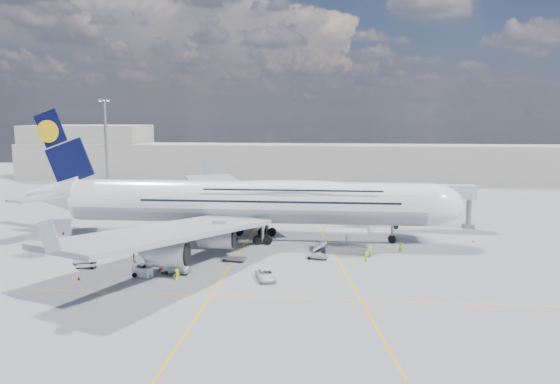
# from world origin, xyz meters

# --- Properties ---
(ground) EXTENTS (300.00, 300.00, 0.00)m
(ground) POSITION_xyz_m (0.00, 0.00, 0.00)
(ground) COLOR gray
(ground) RESTS_ON ground
(taxi_line_main) EXTENTS (0.25, 220.00, 0.01)m
(taxi_line_main) POSITION_xyz_m (0.00, 0.00, 0.01)
(taxi_line_main) COLOR #F6B60C
(taxi_line_main) RESTS_ON ground
(taxi_line_cross) EXTENTS (120.00, 0.25, 0.01)m
(taxi_line_cross) POSITION_xyz_m (0.00, -20.00, 0.01)
(taxi_line_cross) COLOR #F6B60C
(taxi_line_cross) RESTS_ON ground
(taxi_line_diag) EXTENTS (14.16, 99.06, 0.01)m
(taxi_line_diag) POSITION_xyz_m (14.00, 10.00, 0.01)
(taxi_line_diag) COLOR #F6B60C
(taxi_line_diag) RESTS_ON ground
(airliner) EXTENTS (77.26, 79.15, 23.71)m
(airliner) POSITION_xyz_m (0.26, 10.00, 6.87)
(airliner) COLOR white
(airliner) RESTS_ON ground
(jet_bridge) EXTENTS (18.80, 12.10, 8.50)m
(jet_bridge) POSITION_xyz_m (29.81, 20.94, 6.85)
(jet_bridge) COLOR #B7B7BC
(jet_bridge) RESTS_ON ground
(cargo_loader) EXTENTS (8.53, 3.20, 3.67)m
(cargo_loader) POSITION_xyz_m (16.82, 2.89, 1.25)
(cargo_loader) COLOR silver
(cargo_loader) RESTS_ON ground
(light_mast) EXTENTS (3.00, 0.70, 25.50)m
(light_mast) POSITION_xyz_m (-40.00, 45.00, 13.21)
(light_mast) COLOR gray
(light_mast) RESTS_ON ground
(terminal) EXTENTS (180.00, 16.00, 12.00)m
(terminal) POSITION_xyz_m (0.00, 95.00, 6.00)
(terminal) COLOR #B2AD9E
(terminal) RESTS_ON ground
(hangar) EXTENTS (40.00, 22.00, 18.00)m
(hangar) POSITION_xyz_m (-70.00, 100.00, 9.00)
(hangar) COLOR #B2AD9E
(hangar) RESTS_ON ground
(tree_line) EXTENTS (160.00, 6.00, 8.00)m
(tree_line) POSITION_xyz_m (40.00, 140.00, 4.00)
(tree_line) COLOR #193814
(tree_line) RESTS_ON ground
(dolly_row_a) EXTENTS (2.83, 1.88, 0.38)m
(dolly_row_a) POSITION_xyz_m (-20.48, -9.81, 0.30)
(dolly_row_a) COLOR gray
(dolly_row_a) RESTS_ON ground
(dolly_row_b) EXTENTS (2.61, 1.44, 1.63)m
(dolly_row_b) POSITION_xyz_m (-7.65, -10.99, 0.88)
(dolly_row_b) COLOR gray
(dolly_row_b) RESTS_ON ground
(dolly_row_c) EXTENTS (3.65, 2.33, 2.15)m
(dolly_row_c) POSITION_xyz_m (-6.59, -11.22, 1.16)
(dolly_row_c) COLOR gray
(dolly_row_c) RESTS_ON ground
(dolly_back) EXTENTS (3.61, 3.04, 0.47)m
(dolly_back) POSITION_xyz_m (-21.66, -7.64, 0.36)
(dolly_back) COLOR gray
(dolly_back) RESTS_ON ground
(dolly_nose_far) EXTENTS (3.43, 2.41, 0.46)m
(dolly_nose_far) POSITION_xyz_m (12.49, -1.71, 0.35)
(dolly_nose_far) COLOR gray
(dolly_nose_far) RESTS_ON ground
(dolly_nose_near) EXTENTS (3.73, 2.48, 0.50)m
(dolly_nose_near) POSITION_xyz_m (0.02, -4.14, 0.39)
(dolly_nose_near) COLOR gray
(dolly_nose_near) RESTS_ON ground
(baggage_tug) EXTENTS (3.02, 2.24, 1.71)m
(baggage_tug) POSITION_xyz_m (-10.99, -13.00, 0.76)
(baggage_tug) COLOR silver
(baggage_tug) RESTS_ON ground
(catering_truck_inner) EXTENTS (8.25, 5.77, 4.54)m
(catering_truck_inner) POSITION_xyz_m (-2.71, 34.42, 2.14)
(catering_truck_inner) COLOR gray
(catering_truck_inner) RESTS_ON ground
(catering_truck_outer) EXTENTS (6.26, 3.07, 3.59)m
(catering_truck_outer) POSITION_xyz_m (-11.96, 36.76, 1.67)
(catering_truck_outer) COLOR gray
(catering_truck_outer) RESTS_ON ground
(service_van) EXTENTS (3.52, 5.32, 1.36)m
(service_van) POSITION_xyz_m (5.92, -12.91, 0.68)
(service_van) COLOR white
(service_van) RESTS_ON ground
(crew_nose) EXTENTS (0.81, 0.84, 1.93)m
(crew_nose) POSITION_xyz_m (20.61, 0.37, 0.97)
(crew_nose) COLOR #9AF319
(crew_nose) RESTS_ON ground
(crew_loader) EXTENTS (1.03, 0.95, 1.70)m
(crew_loader) POSITION_xyz_m (25.70, 3.42, 0.85)
(crew_loader) COLOR #A5FE1A
(crew_loader) RESTS_ON ground
(crew_wing) EXTENTS (0.59, 1.03, 1.65)m
(crew_wing) POSITION_xyz_m (-14.96, -5.61, 0.82)
(crew_wing) COLOR #9BE418
(crew_wing) RESTS_ON ground
(crew_van) EXTENTS (0.72, 0.86, 1.51)m
(crew_van) POSITION_xyz_m (19.80, -2.55, 0.76)
(crew_van) COLOR #D1F319
(crew_van) RESTS_ON ground
(crew_tug) EXTENTS (1.08, 0.71, 1.56)m
(crew_tug) POSITION_xyz_m (-5.81, -14.34, 0.78)
(crew_tug) COLOR #EAFD1A
(crew_tug) RESTS_ON ground
(cone_nose) EXTENTS (0.40, 0.40, 0.51)m
(cone_nose) POSITION_xyz_m (39.02, 11.62, 0.25)
(cone_nose) COLOR #FF340D
(cone_nose) RESTS_ON ground
(cone_wing_left_inner) EXTENTS (0.38, 0.38, 0.48)m
(cone_wing_left_inner) POSITION_xyz_m (-1.13, 19.74, 0.23)
(cone_wing_left_inner) COLOR #FF340D
(cone_wing_left_inner) RESTS_ON ground
(cone_wing_left_outer) EXTENTS (0.38, 0.38, 0.48)m
(cone_wing_left_outer) POSITION_xyz_m (-15.09, 35.51, 0.23)
(cone_wing_left_outer) COLOR #FF340D
(cone_wing_left_outer) RESTS_ON ground
(cone_wing_right_inner) EXTENTS (0.50, 0.50, 0.63)m
(cone_wing_right_inner) POSITION_xyz_m (-9.35, -10.62, 0.30)
(cone_wing_right_inner) COLOR #FF340D
(cone_wing_right_inner) RESTS_ON ground
(cone_wing_right_outer) EXTENTS (0.40, 0.40, 0.51)m
(cone_wing_right_outer) POSITION_xyz_m (-18.93, -15.40, 0.25)
(cone_wing_right_outer) COLOR #FF340D
(cone_wing_right_outer) RESTS_ON ground
(cone_tail) EXTENTS (0.46, 0.46, 0.58)m
(cone_tail) POSITION_xyz_m (-34.46, 10.97, 0.28)
(cone_tail) COLOR #FF340D
(cone_tail) RESTS_ON ground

